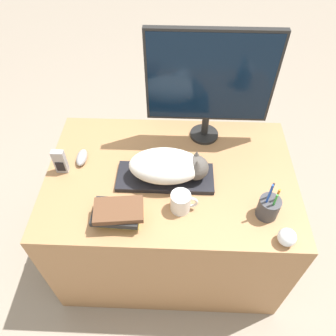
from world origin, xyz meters
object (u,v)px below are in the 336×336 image
baseball (287,237)px  monitor (210,81)px  pen_cup (268,207)px  phone (60,162)px  coffee_mug (181,202)px  cat (170,166)px  book_stack (118,213)px  keyboard (165,177)px  computer_mouse (82,157)px

baseball → monitor: bearing=116.3°
pen_cup → phone: pen_cup is taller
pen_cup → coffee_mug: bearing=177.5°
pen_cup → cat: bearing=156.8°
cat → baseball: (0.48, -0.31, -0.06)m
cat → pen_cup: bearing=-23.2°
book_stack → keyboard: bearing=51.1°
cat → computer_mouse: cat is taller
baseball → keyboard: bearing=148.0°
coffee_mug → phone: size_ratio=0.91×
baseball → book_stack: size_ratio=0.34×
coffee_mug → book_stack: 0.27m
monitor → phone: size_ratio=4.53×
cat → phone: size_ratio=2.77×
phone → book_stack: (0.31, -0.26, -0.02)m
monitor → coffee_mug: monitor is taller
computer_mouse → pen_cup: pen_cup is taller
keyboard → monitor: 0.49m
phone → keyboard: bearing=-3.8°
cat → coffee_mug: 0.18m
keyboard → computer_mouse: size_ratio=4.14×
pen_cup → baseball: size_ratio=2.80×
cat → phone: cat is taller
coffee_mug → pen_cup: (0.37, -0.02, 0.01)m
cat → computer_mouse: (-0.44, 0.11, -0.07)m
cat → book_stack: 0.31m
keyboard → coffee_mug: 0.18m
computer_mouse → baseball: 1.01m
computer_mouse → coffee_mug: (0.49, -0.27, 0.03)m
coffee_mug → baseball: (0.42, -0.15, -0.01)m
monitor → book_stack: size_ratio=2.69×
pen_cup → monitor: bearing=117.1°
keyboard → cat: 0.08m
book_stack → baseball: bearing=-6.9°
coffee_mug → monitor: bearing=76.0°
pen_cup → phone: 0.96m
baseball → book_stack: 0.69m
keyboard → pen_cup: size_ratio=2.16×
keyboard → phone: 0.50m
monitor → book_stack: 0.72m
book_stack → pen_cup: bearing=4.4°
coffee_mug → pen_cup: size_ratio=0.57×
book_stack → computer_mouse: bearing=124.7°
monitor → book_stack: (-0.38, -0.54, -0.29)m
book_stack → monitor: bearing=54.8°
keyboard → phone: phone is taller
coffee_mug → baseball: bearing=-19.2°
cat → monitor: size_ratio=0.61×
keyboard → phone: (-0.50, 0.03, 0.05)m
keyboard → book_stack: 0.30m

